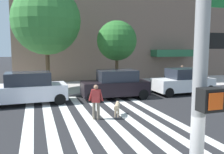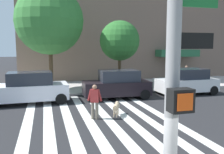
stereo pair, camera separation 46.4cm
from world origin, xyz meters
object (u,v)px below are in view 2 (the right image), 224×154
(street_tree_nearest, at_px, (49,21))
(street_tree_middle, at_px, (120,41))
(pedestrian_dog_walker, at_px, (95,100))
(parked_car_behind_first, at_px, (28,88))
(traffic_light_pole, at_px, (177,35))
(dog_on_leash, at_px, (116,107))
(parked_car_fourth_in_line, at_px, (186,82))
(pedestrian_bystander, at_px, (186,74))
(parked_car_third_in_line, at_px, (117,85))

(street_tree_nearest, bearing_deg, street_tree_middle, -7.83)
(pedestrian_dog_walker, bearing_deg, parked_car_behind_first, 127.00)
(traffic_light_pole, distance_m, dog_on_leash, 9.26)
(parked_car_behind_first, bearing_deg, traffic_light_pole, -78.55)
(parked_car_behind_first, xyz_separation_m, dog_on_leash, (4.34, -3.95, -0.47))
(parked_car_fourth_in_line, height_order, pedestrian_bystander, parked_car_fourth_in_line)
(parked_car_third_in_line, relative_size, pedestrian_bystander, 2.67)
(street_tree_middle, bearing_deg, street_tree_nearest, 172.17)
(parked_car_third_in_line, height_order, parked_car_fourth_in_line, parked_car_third_in_line)
(parked_car_fourth_in_line, distance_m, pedestrian_dog_walker, 8.67)
(parked_car_third_in_line, relative_size, parked_car_fourth_in_line, 1.02)
(dog_on_leash, distance_m, pedestrian_bystander, 10.85)
(street_tree_middle, relative_size, pedestrian_bystander, 3.19)
(parked_car_third_in_line, xyz_separation_m, street_tree_nearest, (-4.11, 3.46, 4.36))
(parked_car_behind_first, relative_size, parked_car_fourth_in_line, 1.11)
(parked_car_fourth_in_line, height_order, pedestrian_dog_walker, parked_car_fourth_in_line)
(street_tree_middle, xyz_separation_m, dog_on_leash, (-2.26, -6.70, -3.39))
(parked_car_third_in_line, bearing_deg, street_tree_nearest, 139.89)
(parked_car_fourth_in_line, xyz_separation_m, pedestrian_bystander, (1.89, 3.00, 0.19))
(parked_car_third_in_line, height_order, pedestrian_dog_walker, parked_car_third_in_line)
(street_tree_middle, bearing_deg, pedestrian_dog_walker, -115.94)
(pedestrian_bystander, bearing_deg, traffic_light_pole, -123.16)
(pedestrian_bystander, bearing_deg, parked_car_fourth_in_line, -122.24)
(street_tree_nearest, relative_size, pedestrian_dog_walker, 4.64)
(traffic_light_pole, relative_size, parked_car_behind_first, 1.21)
(parked_car_behind_first, xyz_separation_m, pedestrian_dog_walker, (3.20, -4.24, 0.02))
(traffic_light_pole, bearing_deg, pedestrian_dog_walker, 85.37)
(traffic_light_pole, distance_m, pedestrian_dog_walker, 8.67)
(parked_car_fourth_in_line, xyz_separation_m, street_tree_middle, (-4.16, 2.75, 2.95))
(parked_car_fourth_in_line, distance_m, pedestrian_bystander, 3.55)
(parked_car_fourth_in_line, bearing_deg, parked_car_third_in_line, -179.97)
(parked_car_behind_first, relative_size, street_tree_middle, 0.92)
(parked_car_behind_first, distance_m, dog_on_leash, 5.88)
(street_tree_middle, bearing_deg, parked_car_fourth_in_line, -33.48)
(street_tree_middle, bearing_deg, pedestrian_bystander, 2.31)
(parked_car_behind_first, relative_size, street_tree_nearest, 0.63)
(traffic_light_pole, bearing_deg, street_tree_middle, 75.05)
(traffic_light_pole, bearing_deg, street_tree_nearest, 93.86)
(parked_car_behind_first, xyz_separation_m, pedestrian_bystander, (12.65, 3.00, 0.17))
(dog_on_leash, bearing_deg, street_tree_nearest, 111.27)
(parked_car_third_in_line, height_order, street_tree_middle, street_tree_middle)
(street_tree_nearest, distance_m, dog_on_leash, 9.30)
(street_tree_middle, bearing_deg, traffic_light_pole, -104.95)
(pedestrian_dog_walker, xyz_separation_m, dog_on_leash, (1.14, 0.30, -0.48))
(pedestrian_dog_walker, bearing_deg, parked_car_third_in_line, 60.86)
(parked_car_third_in_line, distance_m, dog_on_leash, 4.16)
(street_tree_nearest, bearing_deg, pedestrian_bystander, -2.37)
(traffic_light_pole, height_order, pedestrian_bystander, traffic_light_pole)
(pedestrian_dog_walker, bearing_deg, parked_car_fourth_in_line, 29.30)
(parked_car_third_in_line, distance_m, pedestrian_bystander, 7.70)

